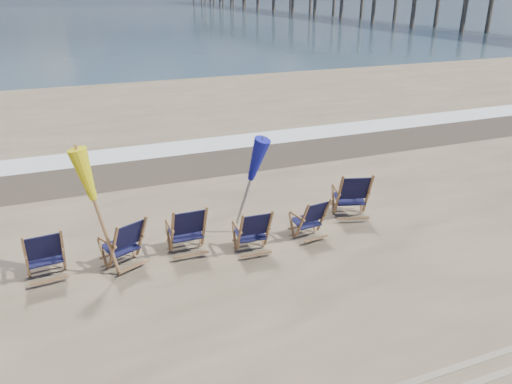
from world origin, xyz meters
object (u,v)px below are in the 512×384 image
beach_chair_1 (142,238)px  beach_chair_4 (324,217)px  beach_chair_2 (204,228)px  beach_chair_3 (269,230)px  beach_chair_5 (368,196)px  umbrella_yellow (96,180)px  beach_chair_0 (63,252)px  umbrella_blue (246,159)px

beach_chair_1 → beach_chair_4: (3.40, -0.33, -0.05)m
beach_chair_1 → beach_chair_2: size_ratio=0.95×
beach_chair_3 → beach_chair_5: size_ratio=0.87×
umbrella_yellow → beach_chair_1: bearing=17.0°
beach_chair_0 → umbrella_yellow: size_ratio=0.44×
beach_chair_3 → beach_chair_4: (1.23, 0.18, -0.03)m
beach_chair_2 → beach_chair_5: 3.52m
beach_chair_1 → beach_chair_3: (2.17, -0.51, -0.02)m
beach_chair_3 → umbrella_blue: 1.37m
beach_chair_2 → umbrella_yellow: size_ratio=0.46×
beach_chair_0 → beach_chair_1: bearing=176.0°
beach_chair_3 → beach_chair_4: 1.24m
beach_chair_0 → beach_chair_5: bearing=175.7°
beach_chair_5 → umbrella_blue: size_ratio=0.52×
beach_chair_5 → umbrella_yellow: 5.40m
beach_chair_5 → umbrella_yellow: size_ratio=0.48×
beach_chair_3 → umbrella_yellow: (-2.81, 0.31, 1.25)m
beach_chair_5 → umbrella_yellow: umbrella_yellow is taller
beach_chair_0 → beach_chair_1: beach_chair_0 is taller
beach_chair_1 → umbrella_blue: size_ratio=0.47×
beach_chair_0 → beach_chair_1: (1.28, 0.02, -0.01)m
beach_chair_4 → beach_chair_5: 1.28m
beach_chair_2 → umbrella_yellow: (-1.74, -0.11, 1.21)m
beach_chair_5 → beach_chair_2: bearing=18.8°
beach_chair_3 → beach_chair_0: bearing=-4.8°
umbrella_blue → beach_chair_3: bearing=-81.6°
beach_chair_2 → beach_chair_5: beach_chair_5 is taller
beach_chair_2 → umbrella_yellow: bearing=3.6°
beach_chair_2 → umbrella_yellow: umbrella_yellow is taller
beach_chair_2 → beach_chair_5: size_ratio=0.95×
beach_chair_4 → umbrella_yellow: umbrella_yellow is taller
beach_chair_3 → umbrella_blue: (-0.12, 0.80, 1.11)m
beach_chair_0 → beach_chair_4: bearing=171.4°
beach_chair_3 → beach_chair_5: (2.45, 0.55, 0.07)m
umbrella_yellow → beach_chair_4: bearing=-1.9°
beach_chair_3 → beach_chair_5: 2.51m
beach_chair_3 → beach_chair_1: bearing=-9.9°
beach_chair_5 → beach_chair_3: bearing=29.4°
beach_chair_4 → umbrella_yellow: bearing=-9.2°
beach_chair_3 → umbrella_yellow: umbrella_yellow is taller
beach_chair_4 → umbrella_blue: umbrella_blue is taller
beach_chair_0 → beach_chair_5: size_ratio=0.92×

